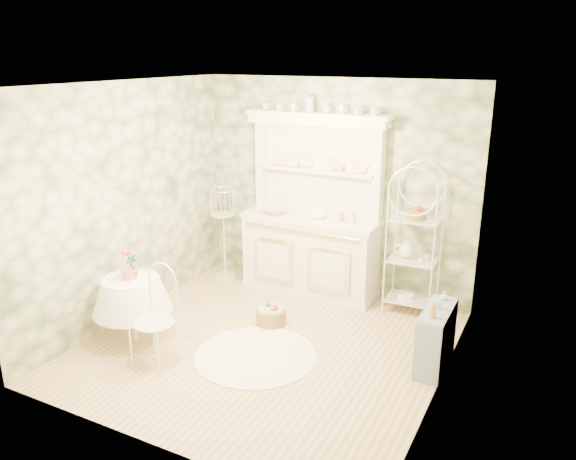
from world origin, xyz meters
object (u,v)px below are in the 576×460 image
at_px(kitchen_dresser, 311,206).
at_px(side_shelf, 436,339).
at_px(birdcage_stand, 224,231).
at_px(floor_basket, 271,315).
at_px(bakers_rack, 414,236).
at_px(cafe_chair, 154,326).
at_px(round_table, 134,314).

bearing_deg(kitchen_dresser, side_shelf, -30.54).
bearing_deg(birdcage_stand, floor_basket, -37.12).
xyz_separation_m(kitchen_dresser, bakers_rack, (1.32, 0.01, -0.20)).
height_order(kitchen_dresser, cafe_chair, kitchen_dresser).
bearing_deg(bakers_rack, side_shelf, -66.18).
distance_m(kitchen_dresser, floor_basket, 1.48).
bearing_deg(birdcage_stand, side_shelf, -17.51).
height_order(birdcage_stand, floor_basket, birdcage_stand).
distance_m(kitchen_dresser, bakers_rack, 1.34).
bearing_deg(cafe_chair, birdcage_stand, 107.52).
height_order(bakers_rack, floor_basket, bakers_rack).
bearing_deg(bakers_rack, floor_basket, -143.37).
relative_size(side_shelf, birdcage_stand, 0.50).
bearing_deg(round_table, bakers_rack, 40.10).
distance_m(bakers_rack, side_shelf, 1.41).
xyz_separation_m(bakers_rack, side_shelf, (0.56, -1.12, -0.65)).
bearing_deg(side_shelf, cafe_chair, -155.53).
relative_size(kitchen_dresser, side_shelf, 3.38).
relative_size(bakers_rack, birdcage_stand, 1.39).
relative_size(kitchen_dresser, bakers_rack, 1.21).
bearing_deg(side_shelf, round_table, -164.44).
bearing_deg(side_shelf, birdcage_stand, 160.61).
xyz_separation_m(round_table, floor_basket, (1.14, 0.99, -0.19)).
bearing_deg(bakers_rack, birdcage_stand, -179.59).
bearing_deg(birdcage_stand, round_table, -87.03).
bearing_deg(birdcage_stand, bakers_rack, 3.09).
relative_size(bakers_rack, round_table, 3.09).
bearing_deg(round_table, birdcage_stand, 92.97).
distance_m(bakers_rack, cafe_chair, 3.08).
distance_m(kitchen_dresser, round_table, 2.49).
relative_size(bakers_rack, cafe_chair, 2.26).
xyz_separation_m(cafe_chair, floor_basket, (0.61, 1.27, -0.30)).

